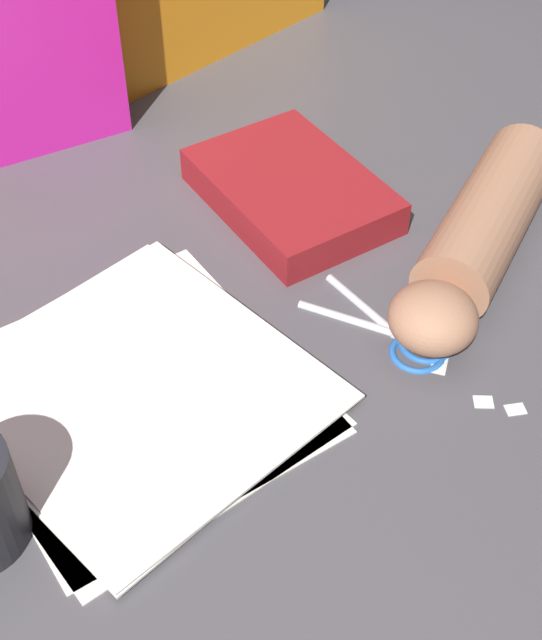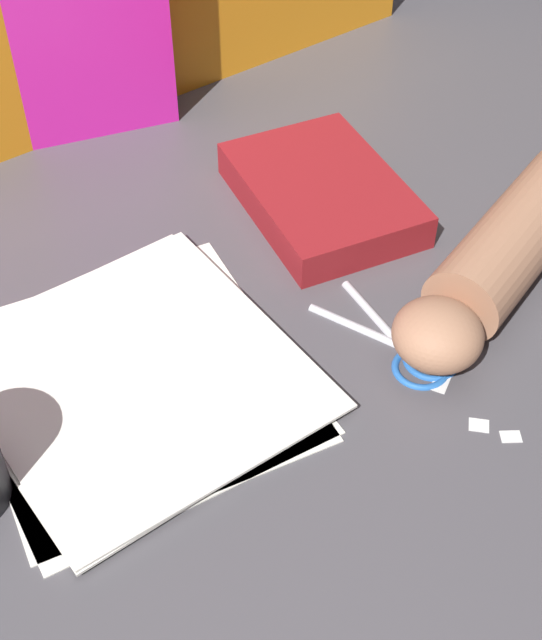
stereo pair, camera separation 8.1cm
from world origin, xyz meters
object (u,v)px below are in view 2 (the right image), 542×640
(paper_stack, at_px, (134,377))
(hand_forearm, at_px, (502,256))
(scissors, at_px, (408,348))
(book_closed, at_px, (322,194))

(paper_stack, relative_size, hand_forearm, 0.95)
(paper_stack, distance_m, scissors, 0.26)
(paper_stack, height_order, book_closed, book_closed)
(paper_stack, bearing_deg, scissors, -23.30)
(scissors, distance_m, hand_forearm, 0.14)
(book_closed, bearing_deg, paper_stack, -156.83)
(paper_stack, distance_m, book_closed, 0.32)
(book_closed, xyz_separation_m, scissors, (-0.05, -0.23, -0.02))
(scissors, xyz_separation_m, hand_forearm, (0.13, 0.03, 0.04))
(scissors, height_order, hand_forearm, hand_forearm)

